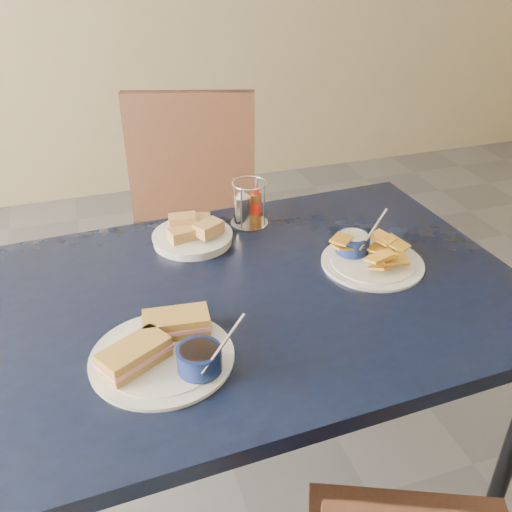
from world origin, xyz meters
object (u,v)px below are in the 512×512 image
object	(u,v)px
condiment_caddy	(248,207)
chair_far	(185,216)
plantain_plate	(366,254)
dining_table	(250,310)
bread_basket	(193,234)
sandwich_plate	(166,349)

from	to	relation	value
condiment_caddy	chair_far	bearing A→B (deg)	102.90
chair_far	plantain_plate	bearing A→B (deg)	-65.87
chair_far	dining_table	bearing A→B (deg)	-89.74
bread_basket	condiment_caddy	world-z (taller)	condiment_caddy
sandwich_plate	plantain_plate	bearing A→B (deg)	20.61
plantain_plate	bread_basket	distance (m)	0.48
sandwich_plate	condiment_caddy	distance (m)	0.61
plantain_plate	bread_basket	bearing A→B (deg)	149.14
dining_table	bread_basket	world-z (taller)	bread_basket
sandwich_plate	condiment_caddy	size ratio (longest dim) A/B	2.31
plantain_plate	dining_table	bearing A→B (deg)	-173.89
plantain_plate	sandwich_plate	bearing A→B (deg)	-159.39
plantain_plate	condiment_caddy	distance (m)	0.38
dining_table	condiment_caddy	xyz separation A→B (m)	(0.10, 0.33, 0.11)
chair_far	sandwich_plate	size ratio (longest dim) A/B	3.19
dining_table	sandwich_plate	xyz separation A→B (m)	(-0.24, -0.18, 0.08)
dining_table	chair_far	world-z (taller)	chair_far
sandwich_plate	plantain_plate	xyz separation A→B (m)	(0.57, 0.21, -0.00)
chair_far	sandwich_plate	xyz separation A→B (m)	(-0.23, -0.96, 0.20)
dining_table	plantain_plate	size ratio (longest dim) A/B	5.18
dining_table	chair_far	bearing A→B (deg)	90.26
sandwich_plate	condiment_caddy	bearing A→B (deg)	56.57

